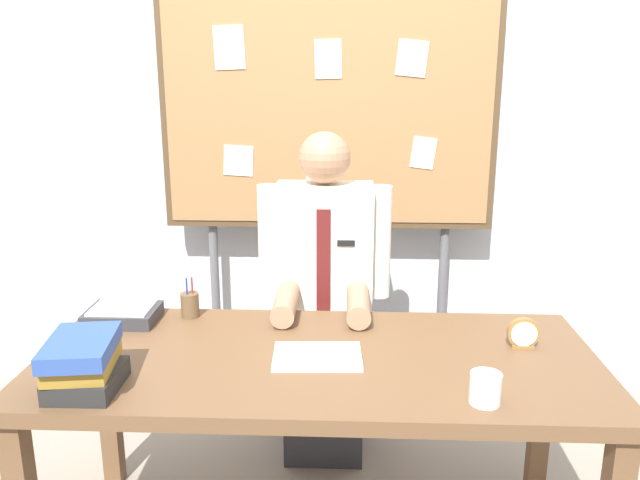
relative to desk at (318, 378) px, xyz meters
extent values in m
cube|color=silver|center=(0.00, 1.26, 0.68)|extent=(6.40, 0.08, 2.70)
cube|color=brown|center=(0.00, 0.00, 0.06)|extent=(1.86, 0.82, 0.05)
cube|color=brown|center=(-0.87, 0.35, -0.32)|extent=(0.07, 0.07, 0.70)
cube|color=brown|center=(0.87, 0.35, -0.32)|extent=(0.07, 0.07, 0.70)
cube|color=#2D2D33|center=(0.00, 0.61, -0.45)|extent=(0.34, 0.30, 0.44)
cube|color=silver|center=(0.00, 0.61, 0.16)|extent=(0.40, 0.22, 0.78)
sphere|color=#A87A5B|center=(0.00, 0.61, 0.66)|extent=(0.21, 0.21, 0.21)
cylinder|color=silver|center=(-0.23, 0.59, 0.32)|extent=(0.09, 0.09, 0.47)
cylinder|color=silver|center=(0.23, 0.59, 0.32)|extent=(0.09, 0.09, 0.47)
cylinder|color=#A87A5B|center=(-0.14, 0.35, 0.13)|extent=(0.09, 0.30, 0.09)
cylinder|color=#A87A5B|center=(0.14, 0.35, 0.13)|extent=(0.09, 0.30, 0.09)
cube|color=#591919|center=(0.00, 0.50, 0.22)|extent=(0.06, 0.01, 0.51)
cube|color=black|center=(0.09, 0.50, 0.34)|extent=(0.07, 0.01, 0.02)
cube|color=#4C3823|center=(0.00, 1.06, 0.84)|extent=(1.57, 0.05, 1.14)
cube|color=olive|center=(0.00, 1.05, 0.84)|extent=(1.51, 0.04, 1.08)
cylinder|color=#59595E|center=(-0.57, 1.09, -0.19)|extent=(0.04, 0.04, 0.97)
cylinder|color=#59595E|center=(0.57, 1.09, -0.19)|extent=(0.04, 0.04, 0.97)
cube|color=#F4EFCC|center=(-0.03, 1.03, 0.56)|extent=(0.15, 0.00, 0.18)
cube|color=#F4EFCC|center=(0.44, 1.03, 0.63)|extent=(0.12, 0.00, 0.16)
cube|color=silver|center=(0.38, 1.03, 1.05)|extent=(0.15, 0.00, 0.17)
cube|color=white|center=(-0.42, 1.03, 0.59)|extent=(0.15, 0.00, 0.15)
cube|color=white|center=(0.00, 1.03, 1.05)|extent=(0.13, 0.00, 0.18)
cube|color=white|center=(-0.45, 1.03, 1.10)|extent=(0.14, 0.00, 0.20)
cube|color=#262626|center=(-0.68, -0.26, 0.11)|extent=(0.19, 0.22, 0.06)
cube|color=olive|center=(-0.69, -0.25, 0.17)|extent=(0.21, 0.27, 0.05)
cube|color=#2D4C99|center=(-0.69, -0.26, 0.22)|extent=(0.22, 0.29, 0.05)
cube|color=white|center=(0.00, -0.02, 0.09)|extent=(0.30, 0.22, 0.01)
cylinder|color=olive|center=(0.70, 0.09, 0.14)|extent=(0.11, 0.02, 0.11)
cylinder|color=white|center=(0.70, 0.08, 0.14)|extent=(0.09, 0.00, 0.09)
cube|color=olive|center=(0.70, 0.09, 0.09)|extent=(0.08, 0.04, 0.01)
cylinder|color=white|center=(0.49, -0.29, 0.13)|extent=(0.09, 0.09, 0.09)
cylinder|color=brown|center=(-0.51, 0.32, 0.13)|extent=(0.07, 0.07, 0.09)
cylinder|color=#263399|center=(-0.51, 0.31, 0.17)|extent=(0.01, 0.01, 0.15)
cylinder|color=maroon|center=(-0.49, 0.33, 0.17)|extent=(0.01, 0.01, 0.15)
cube|color=#333338|center=(-0.75, 0.27, 0.11)|extent=(0.26, 0.20, 0.05)
cube|color=white|center=(-0.75, 0.27, 0.14)|extent=(0.22, 0.17, 0.01)
camera|label=1|loc=(0.09, -1.95, 1.01)|focal=35.80mm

